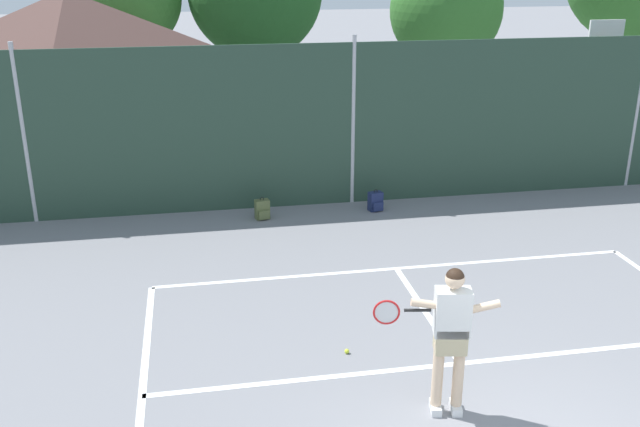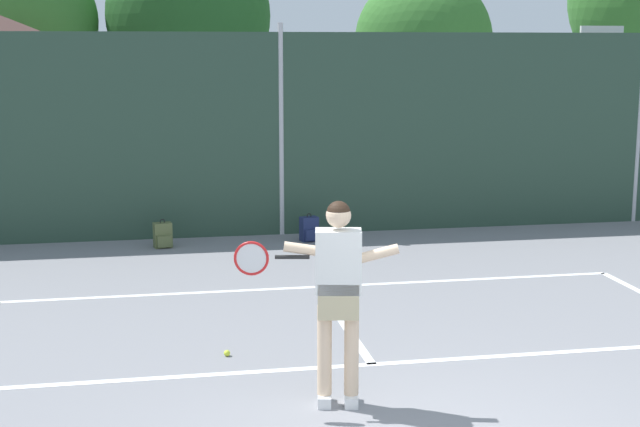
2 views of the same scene
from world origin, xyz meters
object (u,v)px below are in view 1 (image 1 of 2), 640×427
(basketball_hoop, at_px, (600,72))
(tennis_player, at_px, (450,329))
(backpack_olive, at_px, (262,210))
(tennis_ball, at_px, (347,351))
(backpack_navy, at_px, (376,202))

(basketball_hoop, xyz_separation_m, tennis_player, (-7.21, -9.37, -1.20))
(basketball_hoop, distance_m, backpack_olive, 9.28)
(tennis_ball, distance_m, backpack_navy, 5.67)
(basketball_hoop, distance_m, tennis_ball, 11.52)
(basketball_hoop, relative_size, backpack_olive, 7.67)
(backpack_olive, height_order, backpack_navy, same)
(backpack_olive, bearing_deg, backpack_navy, 1.58)
(basketball_hoop, relative_size, tennis_player, 1.91)
(tennis_ball, height_order, backpack_navy, backpack_navy)
(backpack_navy, bearing_deg, backpack_olive, -178.42)
(tennis_ball, height_order, backpack_olive, backpack_olive)
(basketball_hoop, relative_size, tennis_ball, 53.79)
(basketball_hoop, xyz_separation_m, tennis_ball, (-8.07, -7.91, -2.28))
(basketball_hoop, bearing_deg, tennis_player, -127.57)
(basketball_hoop, height_order, tennis_player, basketball_hoop)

